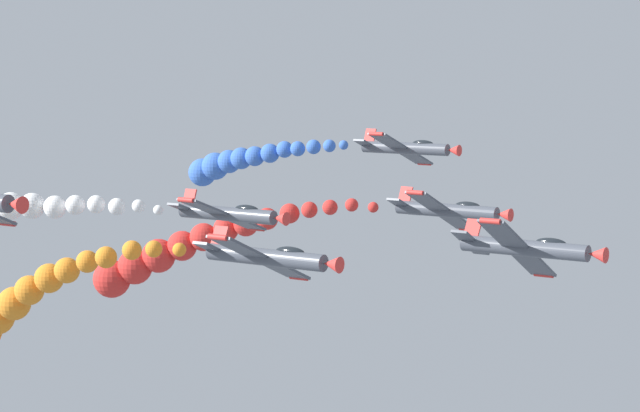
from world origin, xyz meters
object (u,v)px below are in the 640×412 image
at_px(airplane_left_inner, 449,210).
at_px(airplane_left_outer, 229,214).
at_px(airplane_lead, 527,248).
at_px(airplane_right_outer, 407,148).
at_px(airplane_right_inner, 268,257).

distance_m(airplane_left_inner, airplane_left_outer, 17.67).
bearing_deg(airplane_lead, airplane_right_outer, -136.28).
bearing_deg(airplane_right_inner, airplane_right_outer, -161.50).
bearing_deg(airplane_left_inner, airplane_right_outer, -137.48).
distance_m(airplane_left_outer, airplane_right_outer, 25.60).
relative_size(airplane_left_inner, airplane_right_inner, 1.00).
bearing_deg(airplane_left_inner, airplane_lead, 44.80).
height_order(airplane_left_inner, airplane_left_outer, airplane_left_inner).
xyz_separation_m(airplane_lead, airplane_right_outer, (-26.13, -24.99, 4.25)).
bearing_deg(airplane_right_inner, airplane_left_outer, -133.47).
relative_size(airplane_lead, airplane_left_inner, 1.00).
height_order(airplane_left_outer, airplane_right_outer, airplane_right_outer).
bearing_deg(airplane_lead, airplane_right_inner, -45.73).
height_order(airplane_left_inner, airplane_right_outer, airplane_right_outer).
height_order(airplane_lead, airplane_left_outer, airplane_lead).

